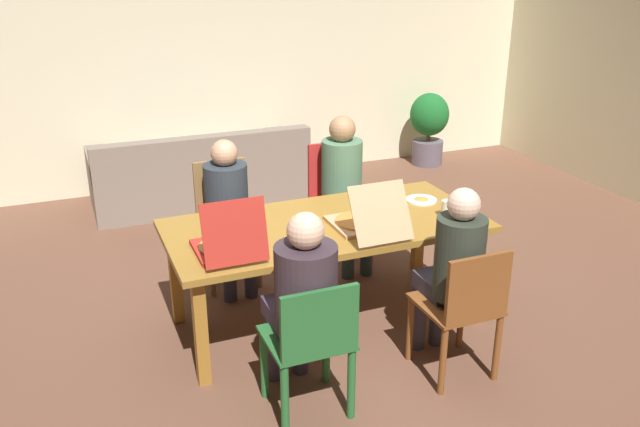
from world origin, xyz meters
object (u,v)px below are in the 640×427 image
object	(u,v)px
chair_0	(312,344)
drinking_glass_2	(253,222)
pizza_box_0	(364,221)
chair_1	(464,307)
couch	(200,176)
pizza_box_1	(228,245)
drinking_glass_1	(447,209)
plate_1	(226,218)
plate_0	(421,200)
chair_2	(337,197)
potted_plant	(429,125)
chair_3	(225,218)
person_3	(229,203)
drinking_glass_0	(301,230)
person_1	(453,265)
drinking_glass_3	(300,244)
dining_table	(326,233)
person_2	(345,180)
person_0	(302,293)

from	to	relation	value
chair_0	drinking_glass_2	size ratio (longest dim) A/B	7.46
pizza_box_0	chair_1	bearing A→B (deg)	-67.79
couch	chair_0	bearing A→B (deg)	-92.89
pizza_box_1	drinking_glass_1	world-z (taller)	pizza_box_1
plate_1	plate_0	bearing A→B (deg)	-7.43
chair_2	potted_plant	distance (m)	2.85
drinking_glass_2	chair_3	bearing A→B (deg)	88.67
drinking_glass_2	person_3	bearing A→B (deg)	88.41
drinking_glass_0	pizza_box_1	bearing A→B (deg)	-176.99
person_1	pizza_box_1	distance (m)	1.35
chair_1	drinking_glass_3	xyz separation A→B (m)	(-0.82, 0.55, 0.32)
dining_table	chair_1	world-z (taller)	chair_1
pizza_box_1	plate_1	xyz separation A→B (m)	(0.12, 0.53, -0.04)
pizza_box_0	pizza_box_1	xyz separation A→B (m)	(-0.92, -0.04, 0.00)
chair_2	plate_1	size ratio (longest dim) A/B	4.02
person_2	drinking_glass_3	bearing A→B (deg)	-124.88
dining_table	plate_1	size ratio (longest dim) A/B	8.69
dining_table	couch	xyz separation A→B (m)	(-0.28, 2.68, -0.40)
person_0	drinking_glass_0	xyz separation A→B (m)	(0.22, 0.59, 0.11)
person_0	chair_1	bearing A→B (deg)	-8.34
dining_table	person_0	bearing A→B (deg)	-120.72
chair_1	drinking_glass_2	size ratio (longest dim) A/B	7.63
chair_3	drinking_glass_2	size ratio (longest dim) A/B	8.32
person_3	pizza_box_0	size ratio (longest dim) A/B	2.01
person_1	drinking_glass_3	distance (m)	0.92
person_2	plate_0	distance (m)	0.75
person_2	chair_3	size ratio (longest dim) A/B	1.31
chair_1	drinking_glass_3	distance (m)	1.04
drinking_glass_0	drinking_glass_2	distance (m)	0.34
person_0	pizza_box_1	bearing A→B (deg)	115.12
dining_table	drinking_glass_2	xyz separation A→B (m)	(-0.48, 0.06, 0.13)
plate_1	drinking_glass_1	distance (m)	1.50
drinking_glass_3	chair_2	bearing A→B (deg)	58.18
pizza_box_1	person_0	bearing A→B (deg)	-64.88
chair_2	couch	bearing A→B (deg)	114.33
chair_0	person_1	world-z (taller)	person_1
person_0	person_3	world-z (taller)	person_0
drinking_glass_0	chair_2	bearing A→B (deg)	56.97
chair_2	plate_1	distance (m)	1.30
person_0	person_3	xyz separation A→B (m)	(0.00, 1.55, -0.02)
potted_plant	drinking_glass_1	bearing A→B (deg)	-119.13
person_3	chair_1	bearing A→B (deg)	-60.33
pizza_box_0	drinking_glass_1	world-z (taller)	pizza_box_0
drinking_glass_1	plate_1	bearing A→B (deg)	159.54
pizza_box_0	potted_plant	distance (m)	3.91
chair_1	pizza_box_1	xyz separation A→B (m)	(-1.23, 0.70, 0.31)
chair_3	person_1	bearing A→B (deg)	-60.25
chair_0	pizza_box_1	distance (m)	0.82
couch	drinking_glass_1	bearing A→B (deg)	-69.57
pizza_box_0	couch	size ratio (longest dim) A/B	0.27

